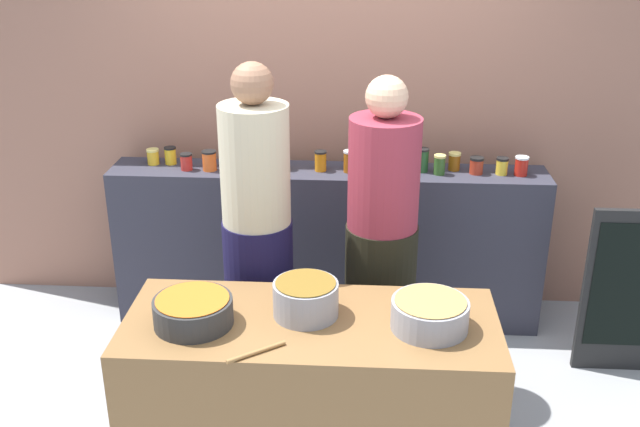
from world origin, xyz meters
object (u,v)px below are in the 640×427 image
at_px(preserve_jar_15, 521,166).
at_px(preserve_jar_3, 209,161).
at_px(cooking_pot_center, 306,299).
at_px(preserve_jar_8, 366,158).
at_px(preserve_jar_6, 321,161).
at_px(preserve_jar_7, 350,161).
at_px(preserve_jar_12, 454,161).
at_px(preserve_jar_5, 285,161).
at_px(cook_in_cap, 381,254).
at_px(preserve_jar_0, 153,157).
at_px(wooden_spoon, 256,352).
at_px(cooking_pot_right, 430,314).
at_px(preserve_jar_4, 231,158).
at_px(preserve_jar_9, 389,163).
at_px(preserve_jar_10, 422,160).
at_px(cooking_pot_left, 193,311).
at_px(preserve_jar_1, 170,155).
at_px(preserve_jar_2, 186,162).
at_px(chalkboard_sign, 627,292).
at_px(preserve_jar_11, 440,165).
at_px(preserve_jar_13, 476,165).
at_px(preserve_jar_14, 502,166).

bearing_deg(preserve_jar_15, preserve_jar_3, -179.17).
xyz_separation_m(preserve_jar_3, cooking_pot_center, (0.70, -1.31, -0.21)).
bearing_deg(preserve_jar_8, cooking_pot_center, -100.56).
xyz_separation_m(preserve_jar_6, preserve_jar_7, (0.18, -0.01, 0.01)).
relative_size(preserve_jar_7, preserve_jar_12, 1.21).
distance_m(preserve_jar_5, cook_in_cap, 0.95).
bearing_deg(preserve_jar_0, wooden_spoon, -62.70).
relative_size(cooking_pot_right, cook_in_cap, 0.19).
relative_size(preserve_jar_5, cooking_pot_right, 0.31).
xyz_separation_m(preserve_jar_4, preserve_jar_9, (0.97, -0.01, -0.01)).
distance_m(preserve_jar_15, cooking_pot_right, 1.57).
distance_m(preserve_jar_0, preserve_jar_12, 1.88).
bearing_deg(preserve_jar_5, preserve_jar_10, 1.28).
distance_m(preserve_jar_5, cooking_pot_left, 1.50).
bearing_deg(preserve_jar_1, preserve_jar_12, -0.24).
bearing_deg(preserve_jar_9, cooking_pot_right, -83.82).
relative_size(preserve_jar_2, cooking_pot_center, 0.35).
distance_m(preserve_jar_8, preserve_jar_15, 0.94).
height_order(preserve_jar_5, chalkboard_sign, preserve_jar_5).
height_order(preserve_jar_15, wooden_spoon, preserve_jar_15).
bearing_deg(preserve_jar_0, preserve_jar_3, -13.69).
relative_size(preserve_jar_3, preserve_jar_6, 0.98).
height_order(preserve_jar_1, preserve_jar_15, preserve_jar_15).
relative_size(preserve_jar_11, wooden_spoon, 0.44).
bearing_deg(preserve_jar_0, cooking_pot_center, -52.45).
relative_size(preserve_jar_1, preserve_jar_13, 1.05).
relative_size(cooking_pot_center, chalkboard_sign, 0.30).
bearing_deg(preserve_jar_7, preserve_jar_0, 176.82).
bearing_deg(preserve_jar_1, preserve_jar_11, -3.11).
xyz_separation_m(preserve_jar_0, preserve_jar_10, (1.68, -0.03, 0.02)).
distance_m(preserve_jar_13, cooking_pot_center, 1.65).
bearing_deg(preserve_jar_11, preserve_jar_0, 177.50).
distance_m(wooden_spoon, cook_in_cap, 1.13).
bearing_deg(cooking_pot_left, preserve_jar_10, 53.39).
bearing_deg(preserve_jar_15, preserve_jar_9, -179.32).
bearing_deg(preserve_jar_13, cooking_pot_left, -134.35).
distance_m(preserve_jar_8, cooking_pot_left, 1.70).
height_order(preserve_jar_1, chalkboard_sign, preserve_jar_1).
bearing_deg(preserve_jar_11, preserve_jar_5, 178.34).
bearing_deg(preserve_jar_2, preserve_jar_4, 6.91).
bearing_deg(cooking_pot_right, preserve_jar_0, 137.81).
height_order(preserve_jar_9, preserve_jar_10, preserve_jar_10).
height_order(preserve_jar_4, preserve_jar_10, same).
bearing_deg(preserve_jar_9, cooking_pot_left, -122.00).
xyz_separation_m(preserve_jar_1, preserve_jar_5, (0.73, -0.06, -0.00)).
xyz_separation_m(preserve_jar_7, cooking_pot_right, (0.39, -1.41, -0.23)).
bearing_deg(preserve_jar_11, preserve_jar_12, 40.55).
xyz_separation_m(preserve_jar_6, chalkboard_sign, (1.77, -0.49, -0.58)).
xyz_separation_m(preserve_jar_13, cooking_pot_right, (-0.38, -1.42, -0.21)).
height_order(preserve_jar_14, cooking_pot_right, preserve_jar_14).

